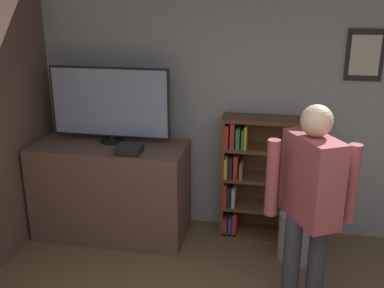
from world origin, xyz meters
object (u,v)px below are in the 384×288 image
television (110,104)px  game_console (129,149)px  waste_bin (296,237)px  bookshelf (261,177)px  person (310,197)px

television → game_console: (0.27, -0.27, -0.35)m
television → waste_bin: bearing=-7.2°
television → game_console: bearing=-45.7°
waste_bin → bookshelf: bearing=132.4°
television → person: (1.84, -1.01, -0.35)m
bookshelf → game_console: bearing=-159.9°
person → waste_bin: 1.10m
bookshelf → waste_bin: size_ratio=2.78×
bookshelf → waste_bin: bearing=-47.6°
television → person: bearing=-28.9°
game_console → person: 1.74m
game_console → waste_bin: 1.73m
bookshelf → waste_bin: 0.67m
bookshelf → person: 1.29m
television → waste_bin: (1.82, -0.23, -1.11)m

